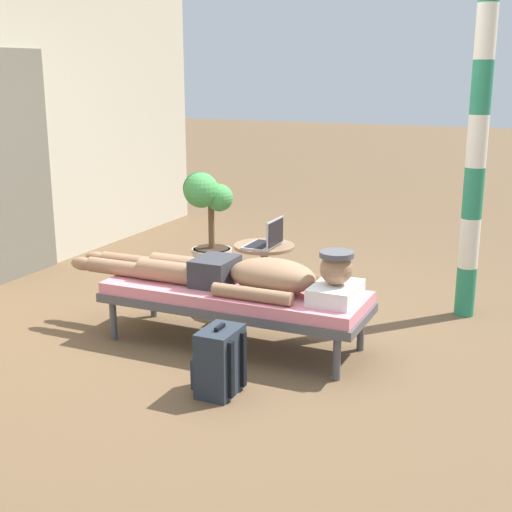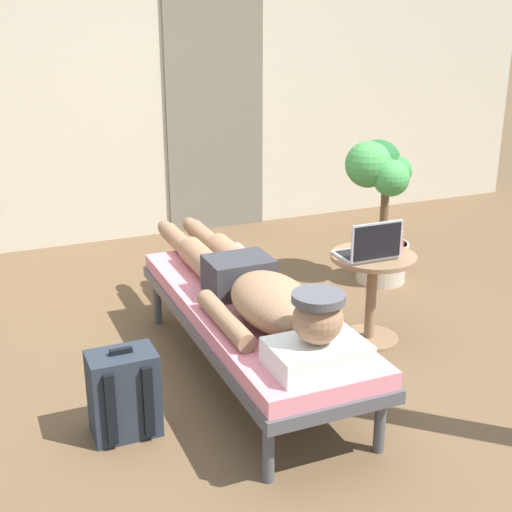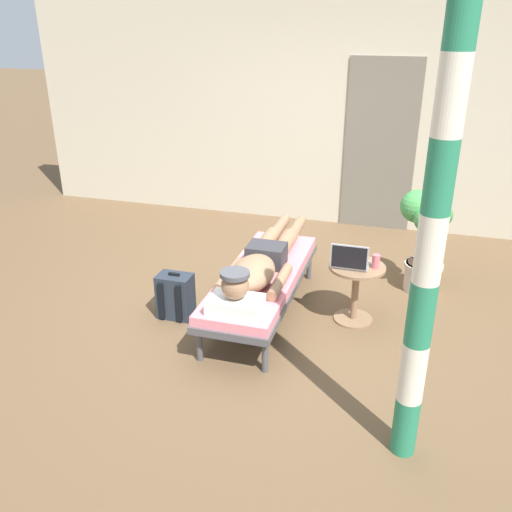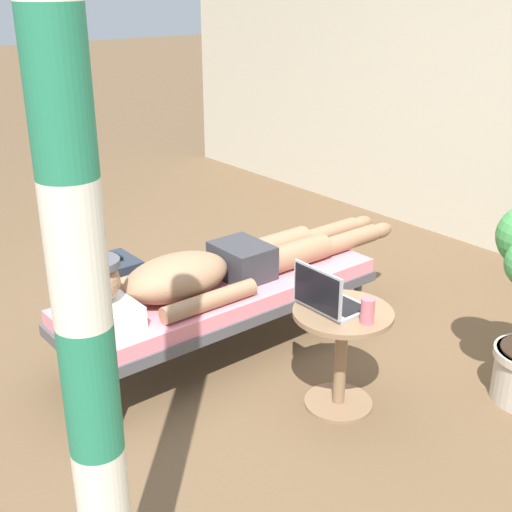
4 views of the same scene
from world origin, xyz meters
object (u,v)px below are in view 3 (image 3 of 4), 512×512
drink_glass (376,261)px  laptop (350,261)px  side_table (356,283)px  lounge_chair (262,279)px  person_reclining (260,263)px  porch_post (430,249)px  potted_plant (425,231)px  backpack (176,296)px

drink_glass → laptop: bearing=-166.7°
side_table → drink_glass: size_ratio=4.37×
lounge_chair → drink_glass: drink_glass is taller
person_reclining → porch_post: size_ratio=0.80×
side_table → porch_post: bearing=-71.7°
person_reclining → side_table: person_reclining is taller
potted_plant → side_table: bearing=-124.2°
lounge_chair → porch_post: bearing=-46.6°
side_table → lounge_chair: bearing=-171.0°
drink_glass → lounge_chair: bearing=-172.5°
side_table → laptop: bearing=-139.5°
backpack → lounge_chair: bearing=19.3°
side_table → person_reclining: bearing=-167.3°
backpack → potted_plant: (2.05, 1.17, 0.40)m
drink_glass → backpack: drink_glass is taller
lounge_chair → person_reclining: (0.00, -0.05, 0.17)m
person_reclining → side_table: bearing=12.7°
potted_plant → drink_glass: bearing=-116.0°
porch_post → person_reclining: bearing=134.6°
lounge_chair → person_reclining: person_reclining is taller
lounge_chair → potted_plant: 1.64m
side_table → drink_glass: 0.27m
backpack → porch_post: bearing=-29.0°
drink_glass → backpack: (-1.67, -0.38, -0.39)m
backpack → porch_post: porch_post is taller
backpack → laptop: bearing=12.6°
side_table → potted_plant: potted_plant is taller
potted_plant → porch_post: (-0.04, -2.28, 0.75)m
person_reclining → potted_plant: potted_plant is taller
backpack → drink_glass: bearing=12.7°
drink_glass → person_reclining: bearing=-169.4°
side_table → backpack: 1.57m
porch_post → drink_glass: bearing=102.9°
person_reclining → backpack: person_reclining is taller
side_table → porch_post: 1.86m
backpack → porch_post: size_ratio=0.16×
lounge_chair → backpack: (-0.72, -0.25, -0.15)m
drink_glass → potted_plant: size_ratio=0.12×
laptop → porch_post: (0.55, -1.44, 0.77)m
laptop → side_table: bearing=40.5°
lounge_chair → porch_post: 2.13m
potted_plant → porch_post: porch_post is taller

